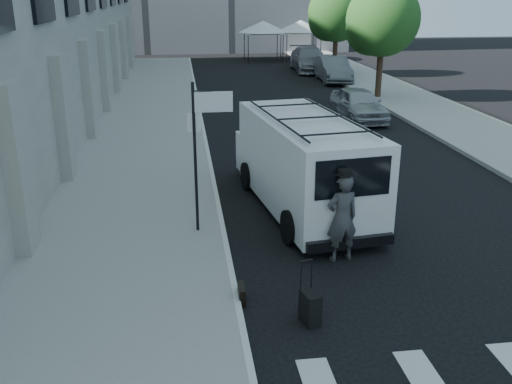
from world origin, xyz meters
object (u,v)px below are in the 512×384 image
object	(u,v)px
parked_car_c	(309,59)
businessman	(342,218)
suitcase	(310,308)
cargo_van	(303,162)
briefcase	(241,294)
parked_car_b	(333,69)
parked_car_a	(358,104)

from	to	relation	value
parked_car_c	businessman	bearing A→B (deg)	-99.85
businessman	suitcase	world-z (taller)	businessman
suitcase	cargo_van	distance (m)	5.76
cargo_van	briefcase	bearing A→B (deg)	-121.98
parked_car_b	suitcase	bearing A→B (deg)	-102.22
cargo_van	parked_car_a	bearing A→B (deg)	57.80
parked_car_a	briefcase	bearing A→B (deg)	-116.84
parked_car_a	parked_car_c	size ratio (longest dim) A/B	0.74
suitcase	parked_car_b	bearing A→B (deg)	59.07
parked_car_b	briefcase	bearing A→B (deg)	-104.92
parked_car_c	parked_car_b	bearing A→B (deg)	-83.86
businessman	parked_car_a	world-z (taller)	businessman
businessman	cargo_van	bearing A→B (deg)	-98.19
parked_car_b	parked_car_c	size ratio (longest dim) A/B	0.83
businessman	briefcase	xyz separation A→B (m)	(-2.32, -1.52, -0.80)
parked_car_a	suitcase	bearing A→B (deg)	-112.21
businessman	parked_car_c	xyz separation A→B (m)	(5.97, 29.84, -0.13)
suitcase	parked_car_a	distance (m)	17.00
cargo_van	parked_car_b	bearing A→B (deg)	65.51
parked_car_a	parked_car_c	world-z (taller)	parked_car_c
parked_car_c	suitcase	bearing A→B (deg)	-101.09
parked_car_c	cargo_van	bearing A→B (deg)	-101.54
parked_car_a	parked_car_b	xyz separation A→B (m)	(1.80, 11.21, 0.07)
suitcase	parked_car_a	size ratio (longest dim) A/B	0.27
suitcase	parked_car_c	xyz separation A→B (m)	(7.17, 32.22, 0.53)
suitcase	parked_car_a	xyz separation A→B (m)	(5.78, 15.98, 0.42)
parked_car_b	cargo_van	bearing A→B (deg)	-103.52
parked_car_c	briefcase	bearing A→B (deg)	-103.34
cargo_van	parked_car_b	world-z (taller)	cargo_van
businessman	parked_car_b	distance (m)	25.62
suitcase	parked_car_c	world-z (taller)	parked_car_c
businessman	briefcase	distance (m)	2.89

